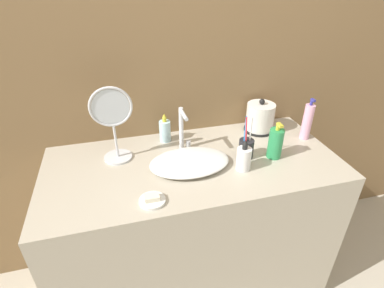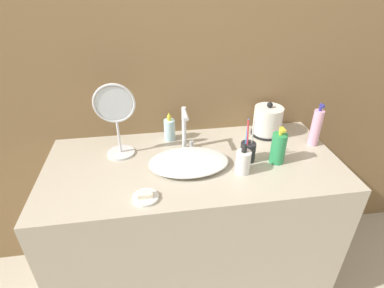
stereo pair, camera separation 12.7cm
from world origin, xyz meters
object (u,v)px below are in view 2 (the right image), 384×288
electric_kettle (267,122)px  shampoo_bottle (170,129)px  mouthwash_bottle (243,161)px  hand_cream_bottle (316,128)px  vanity_mirror (116,117)px  lotion_bottle (278,148)px  faucet (185,128)px  toothbrush_cup (248,151)px

electric_kettle → shampoo_bottle: bearing=177.5°
mouthwash_bottle → hand_cream_bottle: hand_cream_bottle is taller
electric_kettle → mouthwash_bottle: 0.40m
electric_kettle → vanity_mirror: size_ratio=0.52×
lotion_bottle → mouthwash_bottle: lotion_bottle is taller
shampoo_bottle → hand_cream_bottle: bearing=-12.9°
lotion_bottle → electric_kettle: bearing=79.4°
faucet → hand_cream_bottle: hand_cream_bottle is taller
mouthwash_bottle → hand_cream_bottle: size_ratio=0.67×
hand_cream_bottle → mouthwash_bottle: bearing=-157.5°
lotion_bottle → mouthwash_bottle: bearing=-163.3°
shampoo_bottle → hand_cream_bottle: hand_cream_bottle is taller
toothbrush_cup → lotion_bottle: (0.13, -0.03, 0.03)m
lotion_bottle → hand_cream_bottle: hand_cream_bottle is taller
lotion_bottle → vanity_mirror: bearing=165.8°
faucet → mouthwash_bottle: faucet is taller
electric_kettle → lotion_bottle: 0.27m
lotion_bottle → vanity_mirror: 0.76m
mouthwash_bottle → electric_kettle: bearing=54.0°
faucet → lotion_bottle: faucet is taller
lotion_bottle → vanity_mirror: (-0.73, 0.18, 0.12)m
faucet → shampoo_bottle: bearing=121.6°
lotion_bottle → vanity_mirror: size_ratio=0.51×
electric_kettle → vanity_mirror: bearing=-174.0°
faucet → shampoo_bottle: (-0.07, 0.11, -0.06)m
lotion_bottle → shampoo_bottle: lotion_bottle is taller
faucet → lotion_bottle: bearing=-23.4°
lotion_bottle → shampoo_bottle: 0.56m
hand_cream_bottle → electric_kettle: bearing=144.1°
toothbrush_cup → faucet: bearing=152.5°
lotion_bottle → mouthwash_bottle: 0.19m
electric_kettle → hand_cream_bottle: 0.24m
toothbrush_cup → mouthwash_bottle: bearing=-120.0°
mouthwash_bottle → vanity_mirror: bearing=156.3°
faucet → electric_kettle: size_ratio=1.19×
faucet → hand_cream_bottle: bearing=-4.7°
vanity_mirror → toothbrush_cup: bearing=-14.2°
mouthwash_bottle → vanity_mirror: 0.61m
shampoo_bottle → hand_cream_bottle: (0.72, -0.17, 0.04)m
lotion_bottle → vanity_mirror: vanity_mirror is taller
toothbrush_cup → shampoo_bottle: toothbrush_cup is taller
shampoo_bottle → lotion_bottle: bearing=-31.2°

